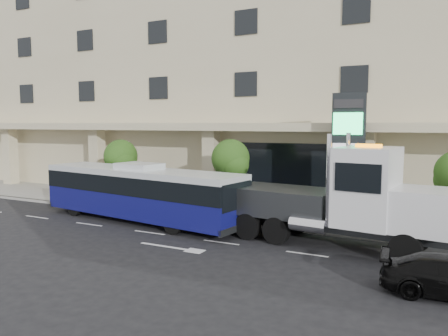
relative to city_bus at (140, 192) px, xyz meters
The scene contains 9 objects.
ground 6.22m from the city_bus, ahead, with size 120.00×120.00×0.00m, color black.
sidewalk 7.75m from the city_bus, 37.94° to the left, with size 120.00×6.00×0.15m, color gray.
curb 6.41m from the city_bus, 15.57° to the left, with size 120.00×0.30×0.15m, color gray.
convention_center 18.24m from the city_bus, 68.36° to the left, with size 60.00×17.60×20.00m.
tree_left 5.35m from the city_bus, 140.75° to the left, with size 2.27×2.20×4.22m.
tree_mid 5.41m from the city_bus, 39.09° to the left, with size 2.28×2.20×4.38m.
city_bus is the anchor object (origin of this frame).
tow_truck 11.11m from the city_bus, ahead, with size 11.02×3.75×4.99m.
signage_pylon 11.42m from the city_bus, 22.87° to the left, with size 1.77×0.82×6.85m.
Camera 1 is at (8.85, -18.83, 5.40)m, focal length 35.00 mm.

